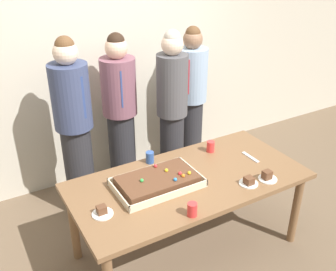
# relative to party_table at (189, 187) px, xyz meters

# --- Properties ---
(ground_plane) EXTENTS (12.00, 12.00, 0.00)m
(ground_plane) POSITION_rel_party_table_xyz_m (0.00, 0.00, -0.65)
(ground_plane) COLOR brown
(interior_back_panel) EXTENTS (8.00, 0.12, 3.00)m
(interior_back_panel) POSITION_rel_party_table_xyz_m (0.00, 1.60, 0.85)
(interior_back_panel) COLOR beige
(interior_back_panel) RESTS_ON ground_plane
(party_table) EXTENTS (1.90, 0.92, 0.73)m
(party_table) POSITION_rel_party_table_xyz_m (0.00, 0.00, 0.00)
(party_table) COLOR brown
(party_table) RESTS_ON ground_plane
(sheet_cake) EXTENTS (0.66, 0.41, 0.11)m
(sheet_cake) POSITION_rel_party_table_xyz_m (-0.27, 0.04, 0.12)
(sheet_cake) COLOR beige
(sheet_cake) RESTS_ON party_table
(plated_slice_near_left) EXTENTS (0.15, 0.15, 0.07)m
(plated_slice_near_left) POSITION_rel_party_table_xyz_m (-0.76, -0.07, 0.10)
(plated_slice_near_left) COLOR white
(plated_slice_near_left) RESTS_ON party_table
(plated_slice_near_right) EXTENTS (0.15, 0.15, 0.08)m
(plated_slice_near_right) POSITION_rel_party_table_xyz_m (0.53, -0.32, 0.11)
(plated_slice_near_right) COLOR white
(plated_slice_near_right) RESTS_ON party_table
(plated_slice_far_left) EXTENTS (0.15, 0.15, 0.07)m
(plated_slice_far_left) POSITION_rel_party_table_xyz_m (0.36, -0.30, 0.10)
(plated_slice_far_left) COLOR white
(plated_slice_far_left) RESTS_ON party_table
(drink_cup_nearest) EXTENTS (0.07, 0.07, 0.10)m
(drink_cup_nearest) POSITION_rel_party_table_xyz_m (-0.23, -0.39, 0.13)
(drink_cup_nearest) COLOR red
(drink_cup_nearest) RESTS_ON party_table
(drink_cup_middle) EXTENTS (0.07, 0.07, 0.10)m
(drink_cup_middle) POSITION_rel_party_table_xyz_m (-0.15, 0.38, 0.13)
(drink_cup_middle) COLOR #2D5199
(drink_cup_middle) RESTS_ON party_table
(drink_cup_far_end) EXTENTS (0.07, 0.07, 0.10)m
(drink_cup_far_end) POSITION_rel_party_table_xyz_m (0.41, 0.28, 0.13)
(drink_cup_far_end) COLOR red
(drink_cup_far_end) RESTS_ON party_table
(cake_server_utensil) EXTENTS (0.03, 0.20, 0.01)m
(cake_server_utensil) POSITION_rel_party_table_xyz_m (0.65, 0.01, 0.08)
(cake_server_utensil) COLOR silver
(cake_server_utensil) RESTS_ON party_table
(person_serving_front) EXTENTS (0.34, 0.34, 1.74)m
(person_serving_front) POSITION_rel_party_table_xyz_m (-0.60, 0.99, 0.26)
(person_serving_front) COLOR #28282D
(person_serving_front) RESTS_ON ground_plane
(person_green_shirt_behind) EXTENTS (0.30, 0.30, 1.73)m
(person_green_shirt_behind) POSITION_rel_party_table_xyz_m (0.33, 0.83, 0.26)
(person_green_shirt_behind) COLOR #28282D
(person_green_shirt_behind) RESTS_ON ground_plane
(person_striped_tie_right) EXTENTS (0.34, 0.34, 1.65)m
(person_striped_tie_right) POSITION_rel_party_table_xyz_m (0.78, 1.18, 0.21)
(person_striped_tie_right) COLOR #28282D
(person_striped_tie_right) RESTS_ON ground_plane
(person_far_right_suit) EXTENTS (0.35, 0.35, 1.67)m
(person_far_right_suit) POSITION_rel_party_table_xyz_m (-0.07, 1.19, 0.22)
(person_far_right_suit) COLOR #28282D
(person_far_right_suit) RESTS_ON ground_plane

